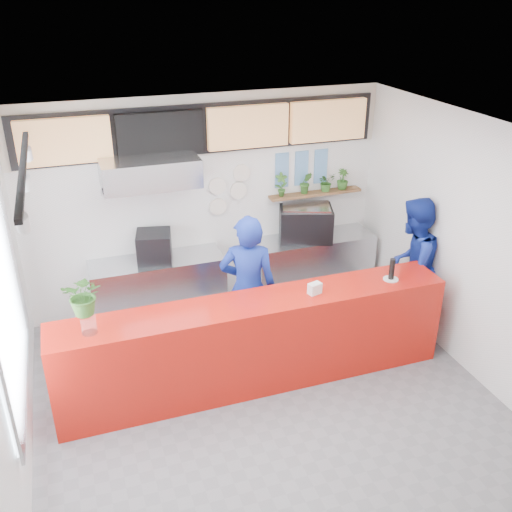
{
  "coord_description": "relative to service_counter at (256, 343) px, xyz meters",
  "views": [
    {
      "loc": [
        -1.77,
        -4.74,
        4.27
      ],
      "look_at": [
        0.1,
        0.7,
        1.5
      ],
      "focal_mm": 40.0,
      "sensor_mm": 36.0,
      "label": 1
    }
  ],
  "objects": [
    {
      "name": "hood_lip",
      "position": [
        -0.8,
        1.75,
        1.4
      ],
      "size": [
        1.2,
        0.69,
        0.31
      ],
      "primitive_type": "cube",
      "rotation": [
        -0.35,
        0.0,
        0.0
      ],
      "color": "#B2B5BA",
      "rests_on": "ceiling"
    },
    {
      "name": "wall_right",
      "position": [
        2.5,
        -0.4,
        0.95
      ],
      "size": [
        0.0,
        5.0,
        5.0
      ],
      "primitive_type": "plane",
      "rotation": [
        1.57,
        0.0,
        -1.57
      ],
      "color": "white",
      "rests_on": "ground"
    },
    {
      "name": "menu_board_mid_right",
      "position": [
        0.57,
        1.98,
        2.0
      ],
      "size": [
        1.1,
        0.1,
        0.55
      ],
      "primitive_type": "cube",
      "color": "tan",
      "rests_on": "wall_back"
    },
    {
      "name": "photo_frame_d",
      "position": [
        1.1,
        2.08,
        1.2
      ],
      "size": [
        0.2,
        0.02,
        0.25
      ],
      "primitive_type": "cube",
      "color": "#598CBF",
      "rests_on": "wall_back"
    },
    {
      "name": "service_counter",
      "position": [
        0.0,
        0.0,
        0.0
      ],
      "size": [
        4.5,
        0.6,
        1.1
      ],
      "primitive_type": "cube",
      "color": "#B1160C",
      "rests_on": "ground"
    },
    {
      "name": "ceiling",
      "position": [
        0.0,
        -0.4,
        2.45
      ],
      "size": [
        5.0,
        5.0,
        0.0
      ],
      "primitive_type": "plane",
      "rotation": [
        3.14,
        0.0,
        0.0
      ],
      "color": "silver"
    },
    {
      "name": "espresso_machine",
      "position": [
        1.37,
        1.8,
        0.59
      ],
      "size": [
        0.87,
        0.74,
        0.48
      ],
      "primitive_type": "cube",
      "rotation": [
        0.0,
        0.0,
        -0.32
      ],
      "color": "black",
      "rests_on": "right_bench"
    },
    {
      "name": "window_pane",
      "position": [
        -2.47,
        -0.1,
        1.15
      ],
      "size": [
        0.04,
        2.2,
        1.9
      ],
      "primitive_type": "cube",
      "color": "silver",
      "rests_on": "wall_left"
    },
    {
      "name": "herb_c",
      "position": [
        1.76,
        2.0,
        1.11
      ],
      "size": [
        0.29,
        0.26,
        0.27
      ],
      "primitive_type": "imported",
      "rotation": [
        0.0,
        0.0,
        0.22
      ],
      "color": "#305F21",
      "rests_on": "herb_shelf"
    },
    {
      "name": "photo_frame_f",
      "position": [
        1.7,
        2.08,
        1.2
      ],
      "size": [
        0.2,
        0.02,
        0.25
      ],
      "primitive_type": "cube",
      "color": "#598CBF",
      "rests_on": "wall_back"
    },
    {
      "name": "panini_oven",
      "position": [
        -0.81,
        1.8,
        0.55
      ],
      "size": [
        0.53,
        0.53,
        0.4
      ],
      "primitive_type": "cube",
      "rotation": [
        0.0,
        0.0,
        -0.21
      ],
      "color": "black",
      "rests_on": "prep_bench"
    },
    {
      "name": "menu_board_far_right",
      "position": [
        1.73,
        1.98,
        2.0
      ],
      "size": [
        1.1,
        0.1,
        0.55
      ],
      "primitive_type": "cube",
      "color": "tan",
      "rests_on": "wall_back"
    },
    {
      "name": "photo_frame_b",
      "position": [
        1.4,
        2.08,
        1.45
      ],
      "size": [
        0.2,
        0.02,
        0.25
      ],
      "primitive_type": "cube",
      "color": "#598CBF",
      "rests_on": "wall_back"
    },
    {
      "name": "photo_frame_a",
      "position": [
        1.1,
        2.08,
        1.45
      ],
      "size": [
        0.2,
        0.02,
        0.25
      ],
      "primitive_type": "cube",
      "color": "#598CBF",
      "rests_on": "wall_back"
    },
    {
      "name": "dec_plate_b",
      "position": [
        0.45,
        2.07,
        1.1
      ],
      "size": [
        0.24,
        0.03,
        0.24
      ],
      "primitive_type": "cylinder",
      "rotation": [
        1.57,
        0.0,
        0.0
      ],
      "color": "silver",
      "rests_on": "wall_back"
    },
    {
      "name": "pepper_mill",
      "position": [
        1.67,
        -0.04,
        0.69
      ],
      "size": [
        0.08,
        0.08,
        0.26
      ],
      "primitive_type": "cylinder",
      "rotation": [
        0.0,
        0.0,
        0.28
      ],
      "color": "black",
      "rests_on": "white_plate"
    },
    {
      "name": "soffit",
      "position": [
        0.0,
        2.06,
        2.0
      ],
      "size": [
        4.8,
        0.04,
        0.65
      ],
      "primitive_type": "cube",
      "color": "black",
      "rests_on": "wall_back"
    },
    {
      "name": "basil_vase",
      "position": [
        -1.78,
        -0.05,
        0.98
      ],
      "size": [
        0.47,
        0.44,
        0.43
      ],
      "primitive_type": "imported",
      "rotation": [
        0.0,
        0.0,
        -0.33
      ],
      "color": "#305F21",
      "rests_on": "glass_vase"
    },
    {
      "name": "cream_band",
      "position": [
        0.0,
        2.09,
        2.05
      ],
      "size": [
        5.0,
        0.02,
        0.8
      ],
      "primitive_type": "cube",
      "color": "beige",
      "rests_on": "wall_back"
    },
    {
      "name": "staff_right",
      "position": [
        2.29,
        0.48,
        0.38
      ],
      "size": [
        1.13,
        1.05,
        1.86
      ],
      "primitive_type": "imported",
      "rotation": [
        0.0,
        0.0,
        3.64
      ],
      "color": "navy",
      "rests_on": "ground"
    },
    {
      "name": "menu_board_far_left",
      "position": [
        -1.75,
        1.98,
        2.0
      ],
      "size": [
        1.1,
        0.1,
        0.55
      ],
      "primitive_type": "cube",
      "color": "tan",
      "rests_on": "wall_back"
    },
    {
      "name": "wall_back",
      "position": [
        0.0,
        2.1,
        0.95
      ],
      "size": [
        5.0,
        0.0,
        5.0
      ],
      "primitive_type": "plane",
      "rotation": [
        1.57,
        0.0,
        0.0
      ],
      "color": "white",
      "rests_on": "ground"
    },
    {
      "name": "window_frame",
      "position": [
        -2.45,
        -0.1,
        1.15
      ],
      "size": [
        0.03,
        2.3,
        2.0
      ],
      "primitive_type": "cube",
      "color": "#B2B5BA",
      "rests_on": "wall_left"
    },
    {
      "name": "dec_plate_d",
      "position": [
        0.5,
        2.07,
        1.35
      ],
      "size": [
        0.24,
        0.03,
        0.24
      ],
      "primitive_type": "cylinder",
      "rotation": [
        1.57,
        0.0,
        0.0
      ],
      "color": "silver",
      "rests_on": "wall_back"
    },
    {
      "name": "herb_a",
      "position": [
        1.06,
        2.0,
        1.14
      ],
      "size": [
        0.2,
        0.15,
        0.34
      ],
      "primitive_type": "imported",
      "rotation": [
        0.0,
        0.0,
        -0.15
      ],
      "color": "#305F21",
      "rests_on": "herb_shelf"
    },
    {
      "name": "wall_left",
      "position": [
        -2.5,
        -0.4,
        0.95
      ],
      "size": [
        0.0,
        5.0,
        5.0
      ],
      "primitive_type": "plane",
      "rotation": [
        1.57,
        0.0,
        1.57
      ],
      "color": "white",
      "rests_on": "ground"
    },
    {
      "name": "dec_plate_a",
      "position": [
        0.15,
        2.07,
        1.2
      ],
      "size": [
        0.24,
        0.03,
        0.24
      ],
      "primitive_type": "cylinder",
      "rotation": [
        1.57,
        0.0,
        0.0
      ],
      "color": "silver",
      "rests_on": "wall_back"
    },
    {
      "name": "herb_d",
      "position": [
        2.03,
        2.0,
        1.12
      ],
      "size": [
        0.19,
        0.17,
        0.3
      ],
      "primitive_type": "imported",
      "rotation": [
        0.0,
        0.0,
        0.16
      ],
      "color": "#305F21",
      "rests_on": "herb_shelf"
    },
    {
      "name": "staff_center",
      "position": [
        0.09,
        0.57,
        0.39
      ],
      "size": [
        0.81,
        0.67,
        1.88
      ],
      "primitive_type": "imported",
      "rotation": [
        0.0,
        0.0,
        2.77
      ],
      "color": "navy",
      "rests_on": "ground"
    },
    {
      "name": "track_rail",
      "position": [
        -2.1,
        -0.4,
        2.39
      ],
      "size": [
        0.05,
        2.4,
        0.04
      ],
      "primitive_type": "cube",
      "color": "black",
      "rests_on": "ceiling"
    },
    {
      "name": "photo_frame_e",
      "position": [
        1.4,
        2.08,
        1.2
      ],
      "size": [
        0.2,
        0.02,
        0.25
      ],
      "primitive_type": "cube",
      "color": "#598CBF",
      "rests_on": "wall_back"
    },
    {
      "name": "photo_frame_c",
      "position": [
        1.7,
        2.08,
        1.45
      ],
      "size": [
        0.2,
        0.02,
        0.25
      ],
      "primitive_type": "cube",
      "color": "#598CBF",
      "rests_on": "wall_back"
    },
    {
      "name": "floor",
      "position": [
        0.0,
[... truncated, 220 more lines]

